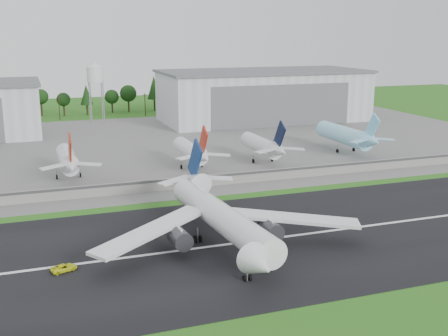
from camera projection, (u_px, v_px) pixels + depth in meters
name	position (u px, v px, depth m)	size (l,w,h in m)	color
ground	(246.00, 263.00, 109.20)	(600.00, 600.00, 0.00)	#205815
runway	(228.00, 244.00, 118.35)	(320.00, 60.00, 0.10)	black
runway_centerline	(228.00, 244.00, 118.33)	(220.00, 1.00, 0.02)	white
apron	(132.00, 147.00, 219.06)	(320.00, 150.00, 0.10)	slate
blast_fence	(174.00, 184.00, 159.12)	(240.00, 0.61, 3.50)	gray
hangar_east	(263.00, 95.00, 281.60)	(102.00, 47.00, 25.20)	silver
water_tower	(95.00, 72.00, 271.14)	(8.40, 8.40, 29.40)	#99999E
utility_poles	(104.00, 118.00, 292.31)	(230.00, 3.00, 12.00)	black
treeline	(100.00, 114.00, 306.05)	(320.00, 16.00, 22.00)	black
main_airliner	(222.00, 224.00, 116.32)	(57.11, 59.26, 18.17)	white
ground_vehicle	(64.00, 268.00, 104.88)	(2.27, 4.93, 1.37)	yellow
parked_jet_red_a	(68.00, 160.00, 168.98)	(7.36, 31.29, 16.52)	silver
parked_jet_red_b	(193.00, 152.00, 181.73)	(7.36, 31.29, 16.41)	white
parked_jet_navy	(265.00, 146.00, 190.00)	(7.36, 31.29, 16.53)	silver
parked_jet_skyblue	(348.00, 136.00, 206.16)	(7.36, 37.29, 17.05)	#93E1FE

